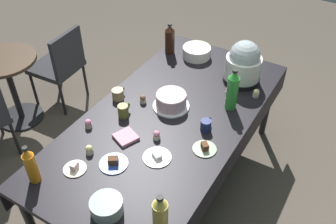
% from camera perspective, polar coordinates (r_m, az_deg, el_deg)
% --- Properties ---
extents(ground, '(9.00, 9.00, 0.00)m').
position_cam_1_polar(ground, '(3.29, 0.00, -10.66)').
color(ground, brown).
extents(potluck_table, '(2.20, 1.10, 0.75)m').
position_cam_1_polar(potluck_table, '(2.79, 0.00, -1.75)').
color(potluck_table, black).
rests_on(potluck_table, ground).
extents(frosted_layer_cake, '(0.28, 0.28, 0.12)m').
position_cam_1_polar(frosted_layer_cake, '(2.81, 0.49, 1.72)').
color(frosted_layer_cake, silver).
rests_on(frosted_layer_cake, potluck_table).
extents(slow_cooker, '(0.30, 0.30, 0.37)m').
position_cam_1_polar(slow_cooker, '(3.07, 11.41, 7.22)').
color(slow_cooker, black).
rests_on(slow_cooker, potluck_table).
extents(glass_salad_bowl, '(0.19, 0.19, 0.09)m').
position_cam_1_polar(glass_salad_bowl, '(2.20, -9.32, -13.99)').
color(glass_salad_bowl, '#B2C6BC').
rests_on(glass_salad_bowl, potluck_table).
extents(ceramic_snack_bowl, '(0.25, 0.25, 0.09)m').
position_cam_1_polar(ceramic_snack_bowl, '(3.41, 4.38, 9.10)').
color(ceramic_snack_bowl, silver).
rests_on(ceramic_snack_bowl, potluck_table).
extents(dessert_plate_cream, '(0.15, 0.15, 0.05)m').
position_cam_1_polar(dessert_plate_cream, '(2.46, -13.99, -8.26)').
color(dessert_plate_cream, beige).
rests_on(dessert_plate_cream, potluck_table).
extents(dessert_plate_white, '(0.19, 0.19, 0.04)m').
position_cam_1_polar(dessert_plate_white, '(2.46, -1.67, -6.84)').
color(dessert_plate_white, white).
rests_on(dessert_plate_white, potluck_table).
extents(dessert_plate_sage, '(0.16, 0.16, 0.05)m').
position_cam_1_polar(dessert_plate_sage, '(2.52, 5.59, -5.48)').
color(dessert_plate_sage, '#8CA87F').
rests_on(dessert_plate_sage, potluck_table).
extents(dessert_plate_cobalt, '(0.19, 0.19, 0.06)m').
position_cam_1_polar(dessert_plate_cobalt, '(2.44, -8.29, -7.62)').
color(dessert_plate_cobalt, '#2D4CB2').
rests_on(dessert_plate_cobalt, potluck_table).
extents(cupcake_berry, '(0.05, 0.05, 0.07)m').
position_cam_1_polar(cupcake_berry, '(2.52, -11.88, -5.63)').
color(cupcake_berry, beige).
rests_on(cupcake_berry, potluck_table).
extents(cupcake_rose, '(0.05, 0.05, 0.07)m').
position_cam_1_polar(cupcake_rose, '(2.98, 9.22, 3.15)').
color(cupcake_rose, beige).
rests_on(cupcake_rose, potluck_table).
extents(cupcake_cocoa, '(0.05, 0.05, 0.07)m').
position_cam_1_polar(cupcake_cocoa, '(2.71, -12.03, -1.75)').
color(cupcake_cocoa, beige).
rests_on(cupcake_cocoa, potluck_table).
extents(cupcake_mint, '(0.05, 0.05, 0.07)m').
position_cam_1_polar(cupcake_mint, '(2.57, -1.75, -3.53)').
color(cupcake_mint, beige).
rests_on(cupcake_mint, potluck_table).
extents(cupcake_lemon, '(0.05, 0.05, 0.07)m').
position_cam_1_polar(cupcake_lemon, '(3.00, 13.26, 2.79)').
color(cupcake_lemon, beige).
rests_on(cupcake_lemon, potluck_table).
extents(cupcake_vanilla, '(0.05, 0.05, 0.07)m').
position_cam_1_polar(cupcake_vanilla, '(2.87, -3.84, 1.99)').
color(cupcake_vanilla, beige).
rests_on(cupcake_vanilla, potluck_table).
extents(soda_bottle_lime_soda, '(0.09, 0.09, 0.34)m').
position_cam_1_polar(soda_bottle_lime_soda, '(2.78, 9.77, 3.24)').
color(soda_bottle_lime_soda, green).
rests_on(soda_bottle_lime_soda, potluck_table).
extents(soda_bottle_ginger_ale, '(0.09, 0.09, 0.28)m').
position_cam_1_polar(soda_bottle_ginger_ale, '(2.04, -1.18, -15.31)').
color(soda_bottle_ginger_ale, gold).
rests_on(soda_bottle_ginger_ale, potluck_table).
extents(soda_bottle_cola, '(0.09, 0.09, 0.29)m').
position_cam_1_polar(soda_bottle_cola, '(3.42, 0.27, 10.97)').
color(soda_bottle_cola, '#33190F').
rests_on(soda_bottle_cola, potluck_table).
extents(soda_bottle_orange_juice, '(0.07, 0.07, 0.28)m').
position_cam_1_polar(soda_bottle_orange_juice, '(2.39, -20.14, -7.62)').
color(soda_bottle_orange_juice, orange).
rests_on(soda_bottle_orange_juice, potluck_table).
extents(coffee_mug_tan, '(0.13, 0.09, 0.08)m').
position_cam_1_polar(coffee_mug_tan, '(2.92, -7.61, 2.72)').
color(coffee_mug_tan, tan).
rests_on(coffee_mug_tan, potluck_table).
extents(coffee_mug_navy, '(0.11, 0.08, 0.08)m').
position_cam_1_polar(coffee_mug_navy, '(2.64, 5.79, -1.98)').
color(coffee_mug_navy, navy).
rests_on(coffee_mug_navy, potluck_table).
extents(coffee_mug_olive, '(0.12, 0.08, 0.10)m').
position_cam_1_polar(coffee_mug_olive, '(2.75, -6.80, 0.21)').
color(coffee_mug_olive, olive).
rests_on(coffee_mug_olive, potluck_table).
extents(paper_napkin_stack, '(0.18, 0.18, 0.02)m').
position_cam_1_polar(paper_napkin_stack, '(2.60, -6.44, -3.80)').
color(paper_napkin_stack, pink).
rests_on(paper_napkin_stack, potluck_table).
extents(maroon_chair_right, '(0.47, 0.47, 0.85)m').
position_cam_1_polar(maroon_chair_right, '(3.96, -16.04, 7.16)').
color(maroon_chair_right, '#333338').
rests_on(maroon_chair_right, ground).
extents(round_cafe_table, '(0.60, 0.60, 0.72)m').
position_cam_1_polar(round_cafe_table, '(3.88, -23.00, 4.75)').
color(round_cafe_table, '#473323').
rests_on(round_cafe_table, ground).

